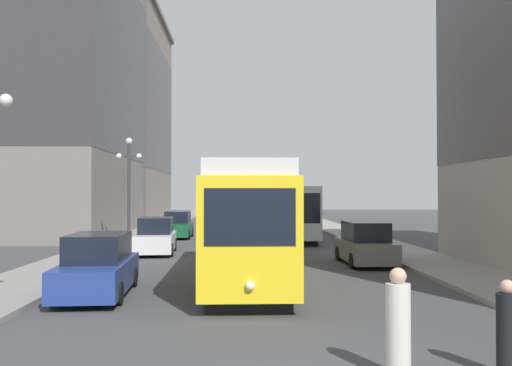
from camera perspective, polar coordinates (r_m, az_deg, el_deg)
sidewalk_left at (r=47.84m, az=-10.22°, el=-4.63°), size 3.06×120.00×0.15m
sidewalk_right at (r=48.03m, az=8.10°, el=-4.62°), size 3.06×120.00×0.15m
streetcar at (r=19.52m, az=-1.12°, el=-3.77°), size 2.72×12.19×3.89m
transit_bus at (r=37.99m, az=3.77°, el=-2.73°), size 3.02×12.80×3.45m
parked_car_left_near at (r=17.38m, az=-15.77°, el=-8.21°), size 2.09×4.99×1.82m
parked_car_left_mid at (r=28.76m, az=-10.14°, el=-5.42°), size 2.09×4.71×1.82m
parked_car_right_far at (r=24.48m, az=11.03°, el=-6.17°), size 1.97×4.56×1.82m
parked_car_left_far at (r=38.77m, az=-7.96°, el=-4.32°), size 1.90×4.33×1.82m
pedestrian_crossing_near at (r=10.35m, az=24.22°, el=-13.61°), size 0.36×0.36×1.59m
pedestrian_crossing_far at (r=9.68m, az=14.26°, el=-13.99°), size 0.40×0.40×1.80m
lamp_post_left_far at (r=31.70m, az=-12.80°, el=0.76°), size 1.41×0.36×5.97m
building_left_corner at (r=46.17m, az=-23.04°, el=10.40°), size 16.50×19.62×23.63m
building_left_midblock at (r=62.84m, az=-14.68°, el=6.76°), size 11.43×21.10×22.55m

